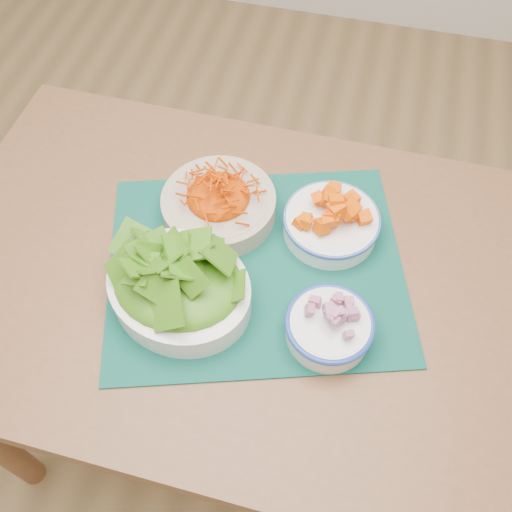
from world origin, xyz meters
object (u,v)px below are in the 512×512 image
(squash_bowl, at_px, (332,218))
(lettuce_bowl, at_px, (178,284))
(placemat, at_px, (256,266))
(table, at_px, (235,301))
(onion_bowl, at_px, (329,325))
(carrot_bowl, at_px, (219,200))

(squash_bowl, height_order, lettuce_bowl, lettuce_bowl)
(placemat, height_order, lettuce_bowl, lettuce_bowl)
(table, height_order, lettuce_bowl, lettuce_bowl)
(placemat, relative_size, onion_bowl, 3.08)
(table, bearing_deg, onion_bowl, -24.16)
(carrot_bowl, relative_size, lettuce_bowl, 0.86)
(placemat, xyz_separation_m, squash_bowl, (0.11, 0.11, 0.04))
(placemat, relative_size, squash_bowl, 2.32)
(placemat, distance_m, squash_bowl, 0.16)
(placemat, height_order, onion_bowl, onion_bowl)
(placemat, bearing_deg, squash_bowl, 25.07)
(table, xyz_separation_m, onion_bowl, (0.18, -0.08, 0.15))
(squash_bowl, relative_size, lettuce_bowl, 0.74)
(table, bearing_deg, squash_bowl, 40.17)
(table, height_order, placemat, placemat)
(table, relative_size, carrot_bowl, 4.30)
(onion_bowl, bearing_deg, placemat, 144.72)
(carrot_bowl, bearing_deg, onion_bowl, -39.56)
(carrot_bowl, relative_size, onion_bowl, 1.55)
(carrot_bowl, xyz_separation_m, lettuce_bowl, (-0.01, -0.19, 0.01))
(carrot_bowl, xyz_separation_m, onion_bowl, (0.24, -0.20, -0.00))
(lettuce_bowl, bearing_deg, carrot_bowl, 104.34)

